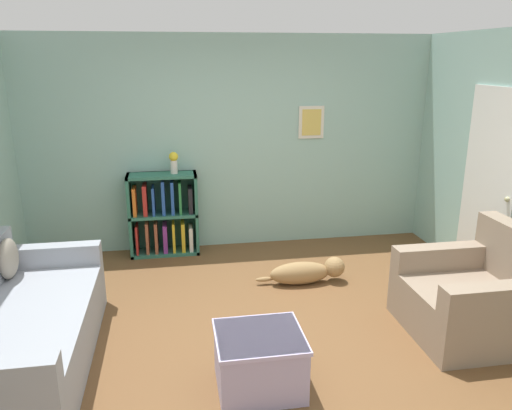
{
  "coord_description": "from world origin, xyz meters",
  "views": [
    {
      "loc": [
        -0.72,
        -3.83,
        2.32
      ],
      "look_at": [
        0.0,
        0.4,
        1.05
      ],
      "focal_mm": 35.0,
      "sensor_mm": 36.0,
      "label": 1
    }
  ],
  "objects_px": {
    "dog": "(308,272)",
    "couch": "(17,333)",
    "recliner_chair": "(476,297)",
    "coffee_table": "(259,359)",
    "bookshelf": "(164,216)",
    "vase": "(174,161)"
  },
  "relations": [
    {
      "from": "coffee_table",
      "to": "couch",
      "type": "bearing_deg",
      "value": 163.1
    },
    {
      "from": "couch",
      "to": "vase",
      "type": "xyz_separation_m",
      "value": [
        1.25,
        2.22,
        0.84
      ]
    },
    {
      "from": "couch",
      "to": "dog",
      "type": "relative_size",
      "value": 2.12
    },
    {
      "from": "dog",
      "to": "vase",
      "type": "xyz_separation_m",
      "value": [
        -1.35,
        1.13,
        1.02
      ]
    },
    {
      "from": "couch",
      "to": "recliner_chair",
      "type": "bearing_deg",
      "value": -1.33
    },
    {
      "from": "bookshelf",
      "to": "dog",
      "type": "xyz_separation_m",
      "value": [
        1.5,
        -1.14,
        -0.35
      ]
    },
    {
      "from": "couch",
      "to": "coffee_table",
      "type": "relative_size",
      "value": 3.24
    },
    {
      "from": "recliner_chair",
      "to": "bookshelf",
      "type": "bearing_deg",
      "value": 138.97
    },
    {
      "from": "bookshelf",
      "to": "vase",
      "type": "height_order",
      "value": "vase"
    },
    {
      "from": "couch",
      "to": "bookshelf",
      "type": "height_order",
      "value": "bookshelf"
    },
    {
      "from": "recliner_chair",
      "to": "coffee_table",
      "type": "distance_m",
      "value": 2.04
    },
    {
      "from": "vase",
      "to": "dog",
      "type": "bearing_deg",
      "value": -39.8
    },
    {
      "from": "couch",
      "to": "vase",
      "type": "distance_m",
      "value": 2.68
    },
    {
      "from": "couch",
      "to": "dog",
      "type": "bearing_deg",
      "value": 22.92
    },
    {
      "from": "bookshelf",
      "to": "dog",
      "type": "height_order",
      "value": "bookshelf"
    },
    {
      "from": "bookshelf",
      "to": "recliner_chair",
      "type": "height_order",
      "value": "bookshelf"
    },
    {
      "from": "dog",
      "to": "couch",
      "type": "bearing_deg",
      "value": -157.08
    },
    {
      "from": "recliner_chair",
      "to": "dog",
      "type": "xyz_separation_m",
      "value": [
        -1.18,
        1.19,
        -0.2
      ]
    },
    {
      "from": "couch",
      "to": "bookshelf",
      "type": "xyz_separation_m",
      "value": [
        1.1,
        2.24,
        0.17
      ]
    },
    {
      "from": "couch",
      "to": "dog",
      "type": "xyz_separation_m",
      "value": [
        2.6,
        1.1,
        -0.18
      ]
    },
    {
      "from": "dog",
      "to": "vase",
      "type": "relative_size",
      "value": 3.74
    },
    {
      "from": "couch",
      "to": "dog",
      "type": "distance_m",
      "value": 2.83
    }
  ]
}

